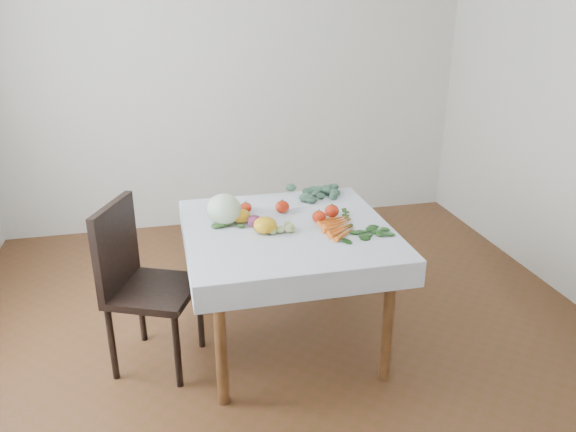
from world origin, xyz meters
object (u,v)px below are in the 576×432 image
Objects in this scene: cabbage at (224,209)px; heirloom_back at (241,216)px; carrot_bunch at (339,226)px; table at (287,244)px; chair at (137,276)px.

cabbage reaches higher than heirloom_back.
cabbage reaches higher than carrot_bunch.
cabbage reaches higher than table.
heirloom_back is at bearing 151.34° from table.
cabbage is 1.77× the size of heirloom_back.
chair is at bearing 178.60° from table.
table is 0.40m from cabbage.
carrot_bunch is at bearing -5.30° from chair.
cabbage is 0.65m from carrot_bunch.
heirloom_back is at bearing 10.58° from chair.
table is at bearing -22.10° from cabbage.
carrot_bunch is (0.51, -0.21, -0.02)m from heirloom_back.
table is at bearing -28.66° from heirloom_back.
cabbage is (0.50, 0.11, 0.30)m from chair.
heirloom_back is at bearing -2.63° from cabbage.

